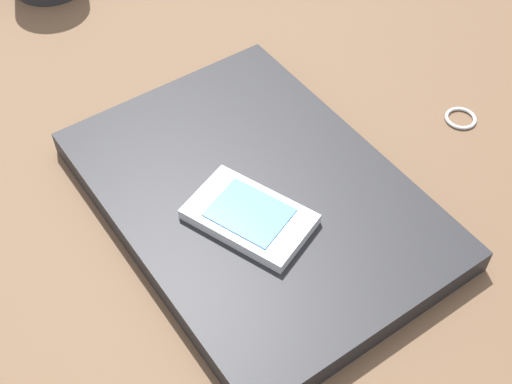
% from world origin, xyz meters
% --- Properties ---
extents(desk_surface, '(1.20, 0.80, 0.03)m').
position_xyz_m(desk_surface, '(0.00, 0.00, 0.01)').
color(desk_surface, brown).
rests_on(desk_surface, ground).
extents(laptop_closed, '(0.34, 0.25, 0.02)m').
position_xyz_m(laptop_closed, '(-0.04, 0.04, 0.04)').
color(laptop_closed, black).
rests_on(laptop_closed, desk_surface).
extents(cell_phone_on_laptop, '(0.11, 0.09, 0.01)m').
position_xyz_m(cell_phone_on_laptop, '(-0.06, 0.06, 0.06)').
color(cell_phone_on_laptop, silver).
rests_on(cell_phone_on_laptop, laptop_closed).
extents(key_ring, '(0.03, 0.03, 0.00)m').
position_xyz_m(key_ring, '(-0.08, -0.19, 0.03)').
color(key_ring, silver).
rests_on(key_ring, desk_surface).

